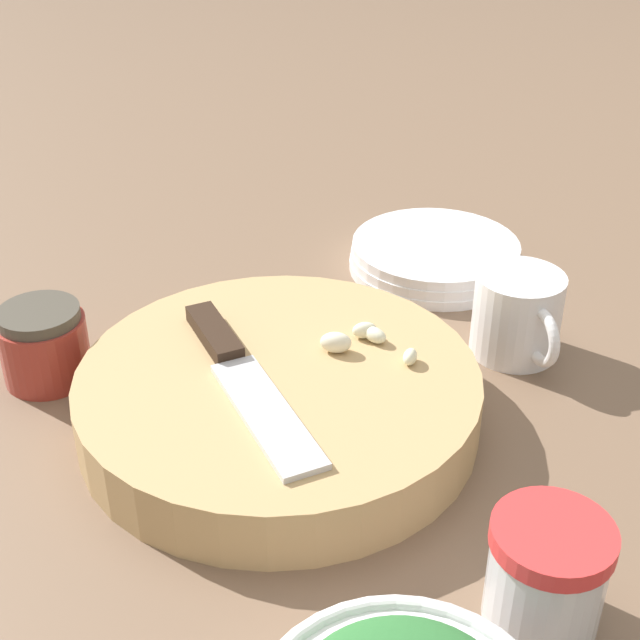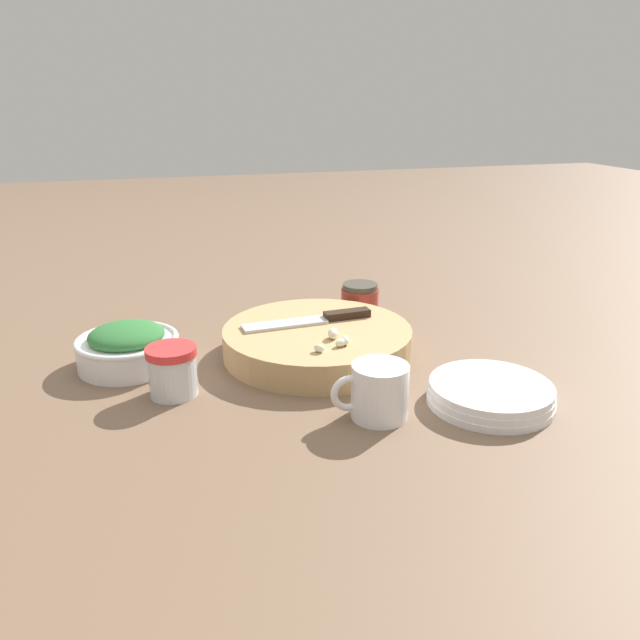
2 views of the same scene
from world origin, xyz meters
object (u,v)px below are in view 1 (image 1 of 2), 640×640
(garlic_cloves, at_px, (361,340))
(coffee_mug, at_px, (518,315))
(chef_knife, at_px, (240,372))
(spice_jar, at_px, (546,574))
(plate_stack, at_px, (435,256))
(cutting_board, at_px, (279,398))
(honey_jar, at_px, (44,345))

(garlic_cloves, height_order, coffee_mug, coffee_mug)
(chef_knife, height_order, spice_jar, spice_jar)
(garlic_cloves, xyz_separation_m, plate_stack, (-0.17, 0.16, -0.04))
(cutting_board, height_order, plate_stack, cutting_board)
(plate_stack, xyz_separation_m, honey_jar, (0.05, -0.39, 0.02))
(spice_jar, relative_size, coffee_mug, 0.69)
(chef_knife, height_order, honey_jar, honey_jar)
(cutting_board, bearing_deg, garlic_cloves, 96.37)
(coffee_mug, distance_m, plate_stack, 0.16)
(chef_knife, xyz_separation_m, spice_jar, (0.24, 0.11, -0.01))
(garlic_cloves, height_order, plate_stack, garlic_cloves)
(honey_jar, bearing_deg, cutting_board, 50.25)
(spice_jar, xyz_separation_m, coffee_mug, (-0.25, 0.14, 0.00))
(coffee_mug, bearing_deg, plate_stack, 176.72)
(garlic_cloves, bearing_deg, honey_jar, -118.23)
(cutting_board, xyz_separation_m, chef_knife, (-0.01, -0.03, 0.03))
(chef_knife, relative_size, honey_jar, 3.06)
(coffee_mug, relative_size, honey_jar, 1.45)
(honey_jar, bearing_deg, coffee_mug, 73.46)
(chef_knife, relative_size, spice_jar, 3.05)
(chef_knife, xyz_separation_m, garlic_cloves, (-0.00, 0.10, 0.00))
(plate_stack, distance_m, honey_jar, 0.39)
(cutting_board, bearing_deg, coffee_mug, 94.53)
(garlic_cloves, distance_m, spice_jar, 0.24)
(chef_knife, distance_m, plate_stack, 0.32)
(chef_knife, xyz_separation_m, honey_jar, (-0.13, -0.13, -0.02))
(plate_stack, bearing_deg, honey_jar, -82.76)
(cutting_board, height_order, honey_jar, honey_jar)
(cutting_board, distance_m, honey_jar, 0.20)
(garlic_cloves, bearing_deg, spice_jar, 1.89)
(coffee_mug, bearing_deg, garlic_cloves, -86.35)
(garlic_cloves, bearing_deg, chef_knife, -88.55)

